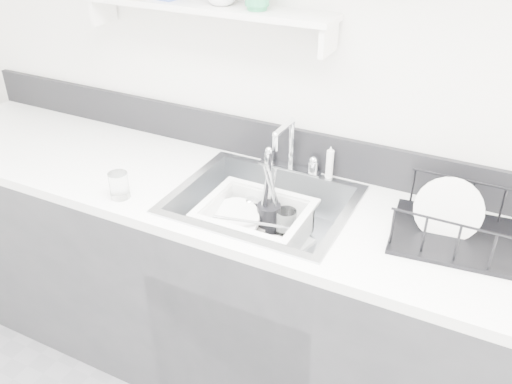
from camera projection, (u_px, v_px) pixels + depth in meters
The scene contains 15 objects.
room_shell at pixel (62, 45), 0.95m from camera, with size 3.50×3.00×2.60m.
counter_run at pixel (262, 296), 2.19m from camera, with size 3.20×0.62×0.92m.
backsplash at pixel (295, 147), 2.14m from camera, with size 3.20×0.02×0.16m, color black.
sink at pixel (262, 221), 2.00m from camera, with size 0.64×0.52×0.20m, color silver, non-canonical shape.
faucet at pixel (290, 157), 2.11m from camera, with size 0.26×0.18×0.23m.
side_sprayer at pixel (330, 163), 2.05m from camera, with size 0.03×0.03×0.14m, color white.
wall_shelf at pixel (205, 9), 1.96m from camera, with size 1.00×0.16×0.12m.
wash_tub at pixel (255, 225), 1.99m from camera, with size 0.38×0.31×0.15m, color white, non-canonical shape.
plate_stack at pixel (234, 227), 2.03m from camera, with size 0.26×0.25×0.10m.
utensil_cup at pixel (269, 216), 2.03m from camera, with size 0.09×0.09×0.30m.
ladle at pixel (252, 222), 2.03m from camera, with size 0.31×0.11×0.09m, color silver, non-canonical shape.
tumbler_in_tub at pixel (286, 223), 2.01m from camera, with size 0.08×0.08×0.11m, color white.
tumbler_counter at pixel (119, 185), 1.95m from camera, with size 0.07×0.07×0.10m, color white.
dish_rack at pixel (465, 220), 1.71m from camera, with size 0.43×0.33×0.15m, color black, non-canonical shape.
bowl_small at pixel (274, 246), 1.95m from camera, with size 0.10×0.10×0.03m, color white.
Camera 1 is at (0.73, -0.31, 1.95)m, focal length 38.00 mm.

